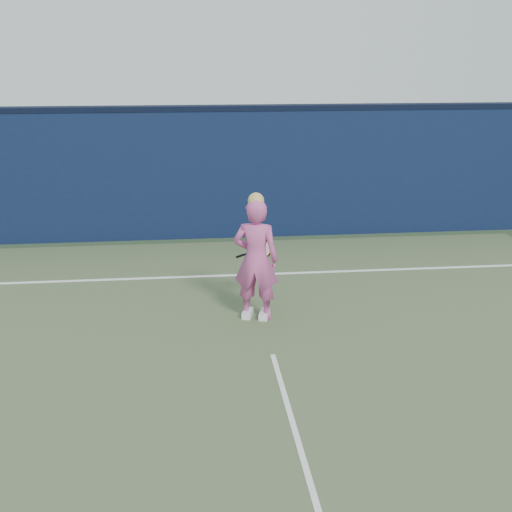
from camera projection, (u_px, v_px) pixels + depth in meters
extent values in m
plane|color=#31492C|center=(285.00, 397.00, 6.98)|extent=(80.00, 80.00, 0.00)
cube|color=#0B1832|center=(237.00, 175.00, 12.76)|extent=(24.00, 0.40, 2.50)
cube|color=black|center=(236.00, 108.00, 12.36)|extent=(24.00, 0.42, 0.10)
imported|color=#CD5099|center=(256.00, 260.00, 8.81)|extent=(0.72, 0.57, 1.72)
sphere|color=#D7B260|center=(256.00, 201.00, 8.56)|extent=(0.22, 0.22, 0.22)
cube|color=white|center=(264.00, 315.00, 9.04)|extent=(0.20, 0.30, 0.10)
cube|color=white|center=(248.00, 313.00, 9.08)|extent=(0.20, 0.30, 0.10)
torus|color=black|center=(263.00, 249.00, 9.27)|extent=(0.29, 0.14, 0.29)
torus|color=yellow|center=(263.00, 249.00, 9.27)|extent=(0.24, 0.11, 0.24)
cylinder|color=beige|center=(263.00, 249.00, 9.27)|extent=(0.23, 0.10, 0.24)
cylinder|color=black|center=(248.00, 253.00, 9.27)|extent=(0.27, 0.07, 0.10)
cylinder|color=black|center=(240.00, 256.00, 9.27)|extent=(0.12, 0.05, 0.06)
cube|color=white|center=(249.00, 275.00, 10.77)|extent=(11.00, 0.08, 0.01)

